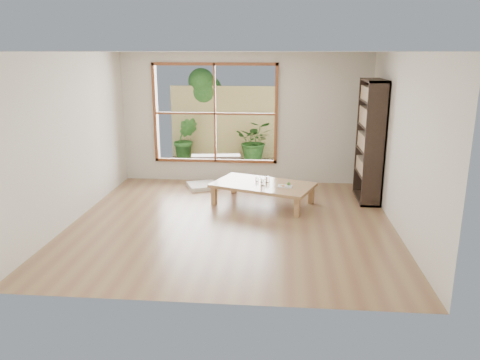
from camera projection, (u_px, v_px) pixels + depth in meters
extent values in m
plane|color=#94754A|center=(232.00, 222.00, 7.40)|extent=(5.00, 5.00, 0.00)
cube|color=#AC8153|center=(263.00, 185.00, 8.19)|extent=(1.93, 1.49, 0.05)
cube|color=#AC8153|center=(214.00, 196.00, 8.21)|extent=(0.11, 0.11, 0.32)
cube|color=#AC8153|center=(234.00, 185.00, 8.90)|extent=(0.11, 0.11, 0.32)
cube|color=#AC8153|center=(297.00, 208.00, 7.58)|extent=(0.11, 0.11, 0.32)
cube|color=#AC8153|center=(311.00, 195.00, 8.26)|extent=(0.11, 0.11, 0.32)
cube|color=silver|center=(203.00, 186.00, 9.25)|extent=(0.72, 0.72, 0.08)
cube|color=black|center=(370.00, 141.00, 8.25)|extent=(0.34, 0.97, 2.15)
cylinder|color=silver|center=(263.00, 182.00, 8.04)|extent=(0.08, 0.08, 0.14)
cylinder|color=silver|center=(268.00, 179.00, 8.26)|extent=(0.08, 0.08, 0.11)
cylinder|color=silver|center=(263.00, 180.00, 8.25)|extent=(0.06, 0.06, 0.08)
cylinder|color=silver|center=(257.00, 179.00, 8.33)|extent=(0.06, 0.06, 0.07)
cube|color=white|center=(285.00, 186.00, 7.98)|extent=(0.26, 0.20, 0.02)
sphere|color=#49752E|center=(289.00, 184.00, 8.00)|extent=(0.06, 0.06, 0.06)
cube|color=orange|center=(283.00, 186.00, 7.95)|extent=(0.05, 0.04, 0.02)
cube|color=beige|center=(281.00, 185.00, 8.01)|extent=(0.06, 0.05, 0.02)
cylinder|color=silver|center=(287.00, 186.00, 7.93)|extent=(0.14, 0.02, 0.01)
cube|color=#393229|center=(223.00, 168.00, 10.87)|extent=(2.80, 2.00, 0.05)
cube|color=black|center=(216.00, 156.00, 10.45)|extent=(1.12, 0.46, 0.05)
cube|color=black|center=(193.00, 165.00, 10.35)|extent=(0.07, 0.07, 0.30)
cube|color=black|center=(194.00, 163.00, 10.58)|extent=(0.07, 0.07, 0.30)
cube|color=black|center=(239.00, 165.00, 10.40)|extent=(0.07, 0.07, 0.30)
cube|color=black|center=(238.00, 162.00, 10.63)|extent=(0.07, 0.07, 0.30)
cube|color=#D8C66F|center=(227.00, 123.00, 11.59)|extent=(2.80, 0.06, 1.80)
imported|color=#366826|center=(255.00, 141.00, 11.36)|extent=(0.90, 0.78, 0.99)
imported|color=#366826|center=(185.00, 139.00, 11.35)|extent=(0.62, 0.52, 1.06)
cylinder|color=#4C3D2D|center=(202.00, 125.00, 11.97)|extent=(0.14, 0.14, 1.60)
sphere|color=#366826|center=(206.00, 91.00, 11.73)|extent=(0.84, 0.84, 0.84)
sphere|color=#366826|center=(196.00, 99.00, 11.88)|extent=(0.70, 0.70, 0.70)
sphere|color=#366826|center=(201.00, 81.00, 11.58)|extent=(0.64, 0.64, 0.64)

